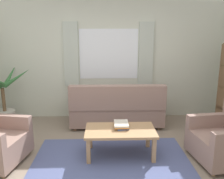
# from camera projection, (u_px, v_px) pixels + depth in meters

# --- Properties ---
(ground_plane) EXTENTS (6.24, 6.24, 0.00)m
(ground_plane) POSITION_uv_depth(u_px,v_px,m) (112.00, 165.00, 3.69)
(ground_plane) COLOR gray
(wall_back) EXTENTS (5.32, 0.12, 2.60)m
(wall_back) POSITION_uv_depth(u_px,v_px,m) (109.00, 61.00, 5.59)
(wall_back) COLOR beige
(wall_back) RESTS_ON ground_plane
(window_with_curtains) EXTENTS (1.98, 0.07, 1.40)m
(window_with_curtains) POSITION_uv_depth(u_px,v_px,m) (109.00, 54.00, 5.48)
(window_with_curtains) COLOR white
(area_rug) EXTENTS (2.39, 1.79, 0.01)m
(area_rug) POSITION_uv_depth(u_px,v_px,m) (112.00, 164.00, 3.69)
(area_rug) COLOR #4C5684
(area_rug) RESTS_ON ground_plane
(couch) EXTENTS (1.90, 0.82, 0.92)m
(couch) POSITION_uv_depth(u_px,v_px,m) (117.00, 109.00, 5.15)
(couch) COLOR gray
(couch) RESTS_ON ground_plane
(coffee_table) EXTENTS (1.10, 0.64, 0.44)m
(coffee_table) POSITION_uv_depth(u_px,v_px,m) (120.00, 133.00, 3.90)
(coffee_table) COLOR #A87F56
(coffee_table) RESTS_ON ground_plane
(book_stack_on_table) EXTENTS (0.23, 0.33, 0.07)m
(book_stack_on_table) POSITION_uv_depth(u_px,v_px,m) (121.00, 125.00, 3.97)
(book_stack_on_table) COLOR #335199
(book_stack_on_table) RESTS_ON coffee_table
(potted_plant) EXTENTS (0.99, 1.07, 1.26)m
(potted_plant) POSITION_uv_depth(u_px,v_px,m) (5.00, 105.00, 5.20)
(potted_plant) COLOR #B7B2A8
(potted_plant) RESTS_ON ground_plane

